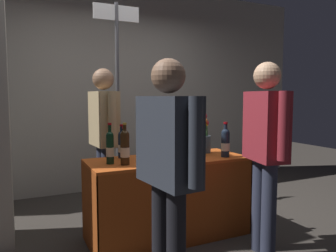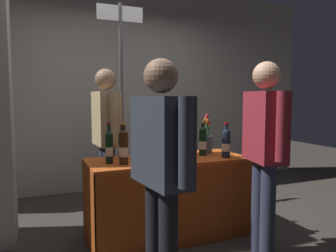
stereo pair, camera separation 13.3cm
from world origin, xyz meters
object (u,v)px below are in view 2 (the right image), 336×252
object	(u,v)px
wine_glass_mid	(194,143)
wine_glass_near_taster	(145,150)
wine_glass_near_vendor	(154,153)
taster_foreground_right	(265,142)
tasting_table	(168,184)
booth_signpost	(121,84)
featured_wine_bottle	(172,143)
display_bottle_0	(185,143)
flower_vase	(207,141)
vendor_presenter	(106,130)

from	to	relation	value
wine_glass_mid	wine_glass_near_taster	world-z (taller)	wine_glass_mid
wine_glass_near_vendor	wine_glass_mid	xyz separation A→B (m)	(0.55, 0.33, 0.01)
wine_glass_mid	taster_foreground_right	size ratio (longest dim) A/B	0.09
wine_glass_near_vendor	tasting_table	bearing A→B (deg)	43.21
wine_glass_near_vendor	booth_signpost	bearing A→B (deg)	87.68
featured_wine_bottle	wine_glass_mid	size ratio (longest dim) A/B	2.26
featured_wine_bottle	wine_glass_mid	world-z (taller)	featured_wine_bottle
wine_glass_near_vendor	booth_signpost	xyz separation A→B (m)	(0.05, 1.25, 0.63)
display_bottle_0	flower_vase	size ratio (longest dim) A/B	0.84
display_bottle_0	flower_vase	distance (m)	0.41
featured_wine_bottle	display_bottle_0	xyz separation A→B (m)	(0.07, -0.15, 0.01)
vendor_presenter	flower_vase	bearing A→B (deg)	54.82
wine_glass_near_vendor	wine_glass_near_taster	distance (m)	0.18
flower_vase	wine_glass_mid	bearing A→B (deg)	171.59
vendor_presenter	booth_signpost	xyz separation A→B (m)	(0.27, 0.39, 0.51)
display_bottle_0	wine_glass_near_vendor	distance (m)	0.36
tasting_table	flower_vase	xyz separation A→B (m)	(0.47, 0.11, 0.36)
wine_glass_near_taster	flower_vase	xyz separation A→B (m)	(0.70, 0.13, 0.02)
vendor_presenter	wine_glass_mid	bearing A→B (deg)	51.43
featured_wine_bottle	wine_glass_mid	distance (m)	0.29
tasting_table	flower_vase	size ratio (longest dim) A/B	3.71
vendor_presenter	booth_signpost	distance (m)	0.69
wine_glass_mid	taster_foreground_right	bearing A→B (deg)	-73.52
tasting_table	wine_glass_near_vendor	xyz separation A→B (m)	(-0.21, -0.20, 0.33)
wine_glass_mid	tasting_table	bearing A→B (deg)	-158.58
tasting_table	vendor_presenter	bearing A→B (deg)	123.06
wine_glass_mid	vendor_presenter	distance (m)	0.93
flower_vase	vendor_presenter	world-z (taller)	vendor_presenter
wine_glass_near_vendor	flower_vase	distance (m)	0.75
flower_vase	wine_glass_near_taster	bearing A→B (deg)	-169.68
display_bottle_0	wine_glass_near_vendor	world-z (taller)	display_bottle_0
tasting_table	wine_glass_near_vendor	distance (m)	0.44
tasting_table	featured_wine_bottle	distance (m)	0.39
display_bottle_0	wine_glass_near_taster	size ratio (longest dim) A/B	2.46
featured_wine_bottle	vendor_presenter	distance (m)	0.79
featured_wine_bottle	flower_vase	distance (m)	0.42
wine_glass_near_vendor	taster_foreground_right	distance (m)	0.91
display_bottle_0	wine_glass_mid	xyz separation A→B (m)	(0.21, 0.23, -0.04)
wine_glass_near_taster	vendor_presenter	bearing A→B (deg)	106.57
wine_glass_near_vendor	wine_glass_near_taster	world-z (taller)	wine_glass_near_taster
display_bottle_0	taster_foreground_right	size ratio (longest dim) A/B	0.21
wine_glass_mid	wine_glass_near_taster	size ratio (longest dim) A/B	1.03
tasting_table	display_bottle_0	size ratio (longest dim) A/B	4.43
display_bottle_0	flower_vase	bearing A→B (deg)	31.82
wine_glass_mid	vendor_presenter	bearing A→B (deg)	145.31
tasting_table	wine_glass_mid	size ratio (longest dim) A/B	10.59
tasting_table	wine_glass_near_taster	size ratio (longest dim) A/B	10.87
flower_vase	vendor_presenter	size ratio (longest dim) A/B	0.25
vendor_presenter	taster_foreground_right	distance (m)	1.65
display_bottle_0	tasting_table	bearing A→B (deg)	141.09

